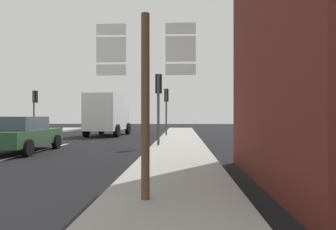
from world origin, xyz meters
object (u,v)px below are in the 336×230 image
object	(u,v)px
route_sign_post	(145,92)
delivery_truck	(108,114)
sedan_far	(22,134)
traffic_light_far_right	(166,101)
traffic_light_near_right	(159,93)
traffic_light_far_left	(35,102)

from	to	relation	value
route_sign_post	delivery_truck	bearing A→B (deg)	105.90
sedan_far	traffic_light_far_right	bearing A→B (deg)	59.21
traffic_light_near_right	traffic_light_far_right	distance (m)	7.09
route_sign_post	traffic_light_far_left	distance (m)	20.22
delivery_truck	traffic_light_far_right	world-z (taller)	traffic_light_far_right
delivery_truck	traffic_light_far_left	world-z (taller)	traffic_light_far_left
sedan_far	traffic_light_far_left	world-z (taller)	traffic_light_far_left
sedan_far	traffic_light_far_left	xyz separation A→B (m)	(-4.50, 10.14, 1.74)
route_sign_post	traffic_light_far_right	distance (m)	16.34
delivery_truck	traffic_light_near_right	distance (m)	9.34
route_sign_post	traffic_light_far_right	bearing A→B (deg)	91.76
delivery_truck	route_sign_post	xyz separation A→B (m)	(4.95, -17.39, 0.26)
traffic_light_near_right	traffic_light_far_right	size ratio (longest dim) A/B	1.02
traffic_light_near_right	traffic_light_far_left	bearing A→B (deg)	141.07
traffic_light_far_left	sedan_far	bearing A→B (deg)	-66.07
delivery_truck	route_sign_post	bearing A→B (deg)	-74.10
traffic_light_far_left	traffic_light_near_right	bearing A→B (deg)	-38.93
traffic_light_far_left	traffic_light_near_right	size ratio (longest dim) A/B	0.98
route_sign_post	traffic_light_far_left	bearing A→B (deg)	121.21
sedan_far	route_sign_post	distance (m)	9.38
sedan_far	route_sign_post	xyz separation A→B (m)	(5.97, -7.14, 1.15)
traffic_light_far_right	traffic_light_near_right	bearing A→B (deg)	-90.00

